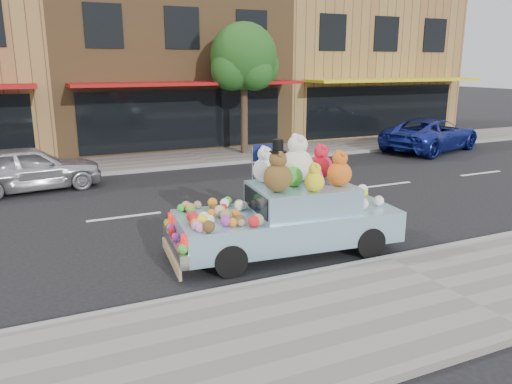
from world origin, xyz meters
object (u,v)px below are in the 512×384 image
car_blue (431,135)px  street_tree (244,62)px  art_car (289,212)px  car_silver (29,168)px

car_blue → street_tree: bearing=55.4°
car_blue → art_car: (-11.17, -7.95, 0.13)m
car_silver → car_blue: size_ratio=0.79×
car_blue → art_car: art_car is taller
car_silver → art_car: art_car is taller
car_blue → car_silver: bearing=73.8°
car_silver → street_tree: bearing=-78.6°
street_tree → car_blue: street_tree is taller
art_car → street_tree: bearing=76.6°
car_blue → art_car: bearing=107.5°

